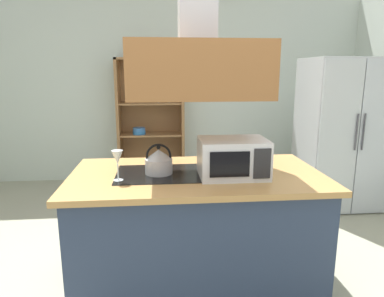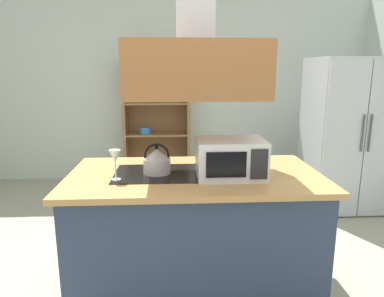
{
  "view_description": "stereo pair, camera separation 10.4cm",
  "coord_description": "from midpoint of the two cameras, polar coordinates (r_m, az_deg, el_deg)",
  "views": [
    {
      "loc": [
        -0.02,
        -2.25,
        1.61
      ],
      "look_at": [
        0.23,
        0.47,
        1.0
      ],
      "focal_mm": 32.58,
      "sensor_mm": 36.0,
      "label": 1
    },
    {
      "loc": [
        0.08,
        -2.26,
        1.61
      ],
      "look_at": [
        0.23,
        0.47,
        1.0
      ],
      "focal_mm": 32.58,
      "sensor_mm": 36.0,
      "label": 2
    }
  ],
  "objects": [
    {
      "name": "ground_plane",
      "position": [
        2.77,
        -5.4,
        -23.0
      ],
      "size": [
        7.8,
        7.8,
        0.0
      ],
      "primitive_type": "plane",
      "color": "gray"
    },
    {
      "name": "wall_back",
      "position": [
        5.26,
        -5.78,
        9.69
      ],
      "size": [
        6.0,
        0.12,
        2.7
      ],
      "primitive_type": "cube",
      "color": "silver",
      "rests_on": "ground"
    },
    {
      "name": "kitchen_island",
      "position": [
        2.65,
        -0.43,
        -13.29
      ],
      "size": [
        1.79,
        0.98,
        0.9
      ],
      "color": "#2A3851",
      "rests_on": "ground"
    },
    {
      "name": "range_hood",
      "position": [
        2.39,
        -0.47,
        15.5
      ],
      "size": [
        0.9,
        0.7,
        1.27
      ],
      "color": "#986032"
    },
    {
      "name": "refrigerator",
      "position": [
        4.49,
        22.6,
        2.25
      ],
      "size": [
        0.9,
        0.77,
        1.76
      ],
      "color": "#B2B5B6",
      "rests_on": "ground"
    },
    {
      "name": "dish_cabinet",
      "position": [
        5.11,
        -7.31,
        3.28
      ],
      "size": [
        0.94,
        0.4,
        1.79
      ],
      "color": "olive",
      "rests_on": "ground"
    },
    {
      "name": "kettle",
      "position": [
        2.46,
        -6.68,
        -2.11
      ],
      "size": [
        0.19,
        0.19,
        0.22
      ],
      "color": "#BDB9BB",
      "rests_on": "kitchen_island"
    },
    {
      "name": "cutting_board",
      "position": [
        2.76,
        4.02,
        -2.18
      ],
      "size": [
        0.37,
        0.28,
        0.02
      ],
      "primitive_type": "cube",
      "rotation": [
        0.0,
        0.0,
        0.14
      ],
      "color": "white",
      "rests_on": "kitchen_island"
    },
    {
      "name": "microwave",
      "position": [
        2.4,
        5.46,
        -1.52
      ],
      "size": [
        0.46,
        0.35,
        0.26
      ],
      "color": "silver",
      "rests_on": "kitchen_island"
    },
    {
      "name": "wine_glass_on_counter",
      "position": [
        2.34,
        -13.37,
        -1.62
      ],
      "size": [
        0.08,
        0.08,
        0.21
      ],
      "color": "silver",
      "rests_on": "kitchen_island"
    }
  ]
}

